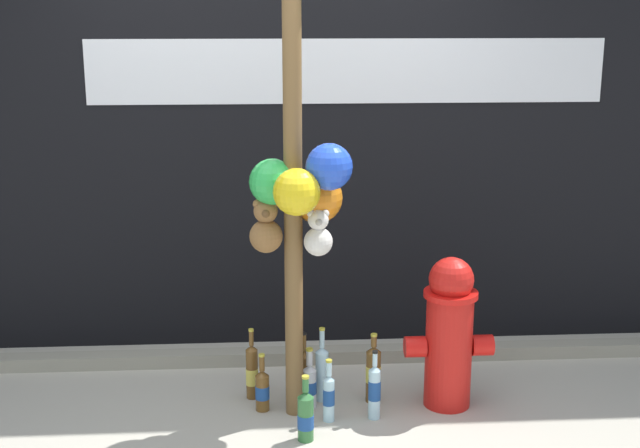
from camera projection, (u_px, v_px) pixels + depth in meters
ground_plane at (276, 434)px, 4.23m from camera, size 14.00×14.00×0.00m
building_wall at (269, 30)px, 5.02m from camera, size 10.00×0.21×3.87m
curb_strip at (274, 356)px, 5.07m from camera, size 8.00×0.12×0.08m
memorial_post at (298, 155)px, 4.10m from camera, size 0.51×0.46×2.62m
fire_hydrant at (449, 332)px, 4.44m from camera, size 0.47×0.28×0.82m
bottle_0 at (262, 389)px, 4.45m from camera, size 0.07×0.07×0.32m
bottle_1 at (373, 373)px, 4.54m from camera, size 0.08×0.08×0.39m
bottle_2 at (374, 390)px, 4.35m from camera, size 0.06×0.06×0.37m
bottle_3 at (329, 396)px, 4.33m from camera, size 0.06×0.06×0.34m
bottle_4 at (322, 372)px, 4.56m from camera, size 0.07×0.07×0.41m
bottle_5 at (306, 416)px, 4.14m from camera, size 0.08×0.08×0.34m
bottle_6 at (252, 372)px, 4.59m from camera, size 0.07×0.07×0.40m
bottle_7 at (304, 373)px, 4.57m from camera, size 0.07×0.07×0.39m
bottle_8 at (309, 385)px, 4.48m from camera, size 0.08×0.08×0.33m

